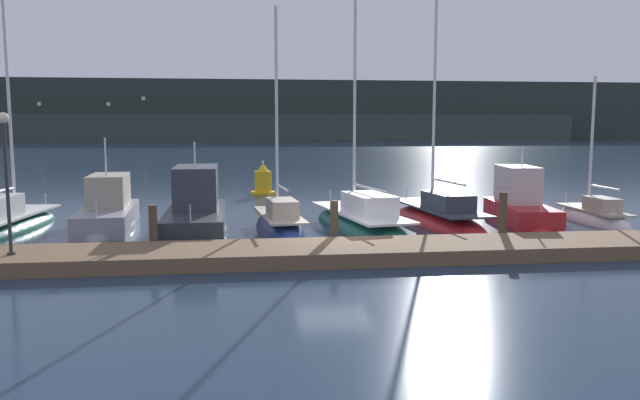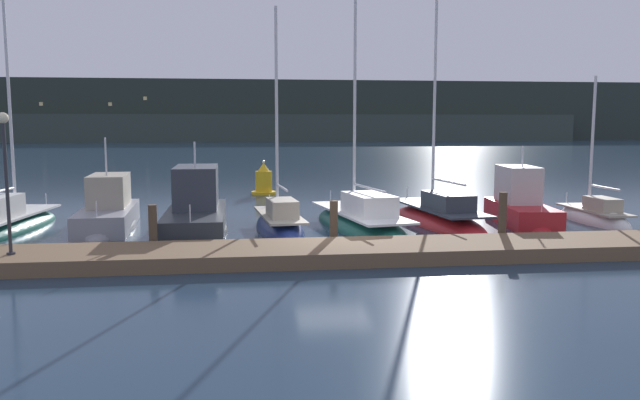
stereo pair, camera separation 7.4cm
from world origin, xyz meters
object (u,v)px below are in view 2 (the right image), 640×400
sailboat_berth_1 (8,227)px  motorboat_berth_3 (196,219)px  channel_buoy (264,182)px  sailboat_berth_8 (594,220)px  motorboat_berth_2 (108,219)px  motorboat_berth_7 (520,213)px  sailboat_berth_4 (280,228)px  dock_lamppost (5,160)px  sailboat_berth_6 (439,220)px  sailboat_berth_5 (360,225)px

sailboat_berth_1 → motorboat_berth_3: size_ratio=1.43×
channel_buoy → sailboat_berth_1: bearing=-131.2°
sailboat_berth_8 → motorboat_berth_2: bearing=177.1°
motorboat_berth_3 → motorboat_berth_7: (13.46, 0.26, -0.07)m
motorboat_berth_2 → sailboat_berth_4: size_ratio=0.69×
sailboat_berth_4 → channel_buoy: 13.12m
motorboat_berth_2 → dock_lamppost: bearing=-100.2°
sailboat_berth_6 → channel_buoy: 13.94m
motorboat_berth_7 → motorboat_berth_3: bearing=-178.9°
sailboat_berth_8 → channel_buoy: sailboat_berth_8 is taller
motorboat_berth_2 → sailboat_berth_4: 7.03m
motorboat_berth_2 → sailboat_berth_4: bearing=-13.4°
sailboat_berth_6 → motorboat_berth_2: bearing=177.5°
sailboat_berth_5 → dock_lamppost: (-11.39, -5.75, 3.02)m
sailboat_berth_4 → sailboat_berth_8: size_ratio=1.35×
sailboat_berth_5 → dock_lamppost: size_ratio=2.58×
motorboat_berth_2 → sailboat_berth_6: size_ratio=0.58×
motorboat_berth_7 → sailboat_berth_1: bearing=178.4°
sailboat_berth_1 → sailboat_berth_6: 17.34m
sailboat_berth_1 → motorboat_berth_2: size_ratio=1.63×
sailboat_berth_1 → motorboat_berth_2: bearing=5.9°
sailboat_berth_1 → motorboat_berth_3: bearing=-6.6°
sailboat_berth_5 → sailboat_berth_6: 3.58m
dock_lamppost → sailboat_berth_1: bearing=110.0°
motorboat_berth_3 → sailboat_berth_5: sailboat_berth_5 is taller
motorboat_berth_7 → sailboat_berth_8: sailboat_berth_8 is taller
dock_lamppost → sailboat_berth_8: bearing=15.7°
sailboat_berth_4 → dock_lamppost: 10.24m
sailboat_berth_6 → sailboat_berth_8: sailboat_berth_6 is taller
channel_buoy → dock_lamppost: (-7.95, -18.57, 2.42)m
motorboat_berth_2 → dock_lamppost: size_ratio=1.59×
sailboat_berth_1 → sailboat_berth_4: size_ratio=1.12×
motorboat_berth_3 → dock_lamppost: size_ratio=1.81×
sailboat_berth_1 → motorboat_berth_7: size_ratio=1.82×
sailboat_berth_5 → dock_lamppost: 13.11m
sailboat_berth_4 → motorboat_berth_7: (10.23, 0.66, 0.30)m
sailboat_berth_8 → sailboat_berth_1: bearing=178.5°
channel_buoy → dock_lamppost: dock_lamppost is taller
motorboat_berth_2 → sailboat_berth_5: (10.11, -1.35, -0.22)m
sailboat_berth_4 → sailboat_berth_6: (6.79, 1.03, 0.02)m
sailboat_berth_5 → sailboat_berth_6: bearing=12.0°
channel_buoy → sailboat_berth_8: bearing=-42.4°
sailboat_berth_1 → motorboat_berth_3: (7.31, -0.84, 0.33)m
motorboat_berth_2 → sailboat_berth_5: bearing=-7.6°
motorboat_berth_3 → sailboat_berth_8: sailboat_berth_8 is taller
sailboat_berth_1 → motorboat_berth_7: 20.79m
sailboat_berth_1 → motorboat_berth_7: bearing=-1.6°
sailboat_berth_4 → channel_buoy: (-0.15, 13.11, 0.61)m
motorboat_berth_7 → dock_lamppost: dock_lamppost is taller
motorboat_berth_3 → motorboat_berth_7: 13.47m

